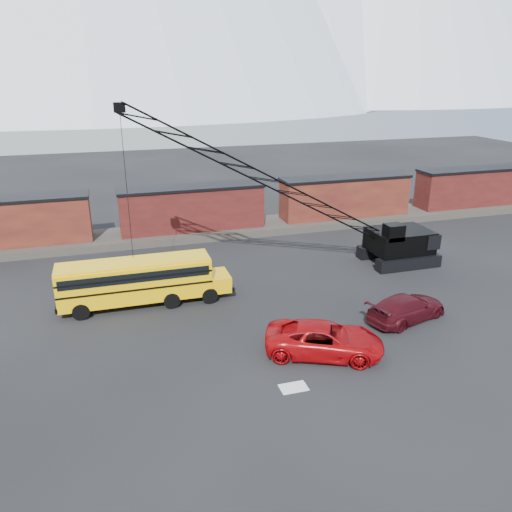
{
  "coord_description": "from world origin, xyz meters",
  "views": [
    {
      "loc": [
        -7.46,
        -23.81,
        15.05
      ],
      "look_at": [
        1.86,
        7.09,
        3.0
      ],
      "focal_mm": 35.0,
      "sensor_mm": 36.0,
      "label": 1
    }
  ],
  "objects_px": {
    "school_bus": "(141,280)",
    "crawler_crane": "(277,185)",
    "red_pickup": "(324,339)",
    "maroon_suv": "(407,308)"
  },
  "relations": [
    {
      "from": "school_bus",
      "to": "crawler_crane",
      "type": "height_order",
      "value": "crawler_crane"
    },
    {
      "from": "red_pickup",
      "to": "school_bus",
      "type": "bearing_deg",
      "value": 68.35
    },
    {
      "from": "school_bus",
      "to": "red_pickup",
      "type": "distance_m",
      "value": 13.27
    },
    {
      "from": "red_pickup",
      "to": "maroon_suv",
      "type": "bearing_deg",
      "value": -47.23
    },
    {
      "from": "school_bus",
      "to": "red_pickup",
      "type": "xyz_separation_m",
      "value": [
        9.26,
        -9.46,
        -0.88
      ]
    },
    {
      "from": "crawler_crane",
      "to": "school_bus",
      "type": "bearing_deg",
      "value": -171.23
    },
    {
      "from": "crawler_crane",
      "to": "red_pickup",
      "type": "bearing_deg",
      "value": -94.78
    },
    {
      "from": "red_pickup",
      "to": "crawler_crane",
      "type": "height_order",
      "value": "crawler_crane"
    },
    {
      "from": "crawler_crane",
      "to": "maroon_suv",
      "type": "bearing_deg",
      "value": -56.33
    },
    {
      "from": "red_pickup",
      "to": "crawler_crane",
      "type": "xyz_separation_m",
      "value": [
        0.92,
        11.03,
        6.39
      ]
    }
  ]
}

